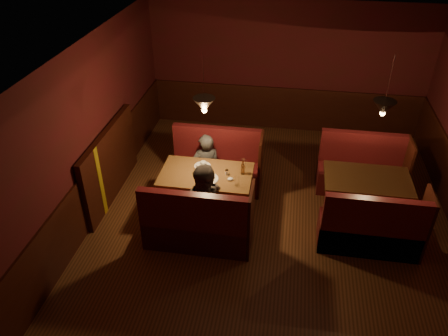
% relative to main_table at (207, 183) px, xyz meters
% --- Properties ---
extents(room, '(6.02, 7.02, 2.92)m').
position_rel_main_table_xyz_m(room, '(0.84, -0.10, 0.43)').
color(room, '#472B16').
rests_on(room, ground).
extents(main_table, '(1.52, 0.92, 1.06)m').
position_rel_main_table_xyz_m(main_table, '(0.00, 0.00, 0.00)').
color(main_table, brown).
rests_on(main_table, ground).
extents(main_bench_far, '(1.67, 0.60, 1.14)m').
position_rel_main_table_xyz_m(main_bench_far, '(0.02, 0.86, -0.26)').
color(main_bench_far, '#400B12').
rests_on(main_bench_far, ground).
extents(main_bench_near, '(1.67, 0.60, 1.14)m').
position_rel_main_table_xyz_m(main_bench_near, '(0.02, -0.86, -0.26)').
color(main_bench_near, '#400B12').
rests_on(main_bench_near, ground).
extents(second_table, '(1.40, 0.89, 0.79)m').
position_rel_main_table_xyz_m(second_table, '(2.62, 0.33, -0.04)').
color(second_table, brown).
rests_on(second_table, ground).
extents(second_bench_far, '(1.54, 0.58, 1.10)m').
position_rel_main_table_xyz_m(second_bench_far, '(2.65, 1.16, -0.27)').
color(second_bench_far, '#400B12').
rests_on(second_bench_far, ground).
extents(second_bench_near, '(1.54, 0.58, 1.10)m').
position_rel_main_table_xyz_m(second_bench_near, '(2.65, -0.51, -0.27)').
color(second_bench_near, '#400B12').
rests_on(second_bench_near, ground).
extents(diner_a, '(0.63, 0.53, 1.49)m').
position_rel_main_table_xyz_m(diner_a, '(-0.17, 0.70, 0.12)').
color(diner_a, '#383838').
rests_on(diner_a, ground).
extents(diner_b, '(0.84, 0.67, 1.68)m').
position_rel_main_table_xyz_m(diner_b, '(0.12, -0.61, 0.21)').
color(diner_b, '#322B28').
rests_on(diner_b, ground).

